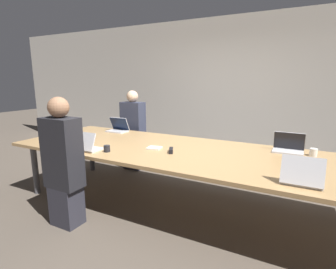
# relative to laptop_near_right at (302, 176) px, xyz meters

# --- Properties ---
(ground_plane) EXTENTS (24.00, 24.00, 0.00)m
(ground_plane) POSITION_rel_laptop_near_right_xyz_m (-1.31, 0.52, -0.84)
(ground_plane) COLOR brown
(curtain_wall) EXTENTS (12.00, 0.06, 2.80)m
(curtain_wall) POSITION_rel_laptop_near_right_xyz_m (-1.31, 2.96, 0.56)
(curtain_wall) COLOR beige
(curtain_wall) RESTS_ON ground_plane
(conference_table) EXTENTS (4.41, 1.48, 0.77)m
(conference_table) POSITION_rel_laptop_near_right_xyz_m (-1.31, 0.52, -0.12)
(conference_table) COLOR tan
(conference_table) RESTS_ON ground_plane
(laptop_near_right) EXTENTS (0.32, 0.25, 0.24)m
(laptop_near_right) POSITION_rel_laptop_near_right_xyz_m (0.00, 0.00, 0.00)
(laptop_near_right) COLOR silver
(laptop_near_right) RESTS_ON conference_table
(laptop_far_left) EXTENTS (0.33, 0.24, 0.23)m
(laptop_far_left) POSITION_rel_laptop_near_right_xyz_m (-2.72, 1.08, -0.00)
(laptop_far_left) COLOR silver
(laptop_far_left) RESTS_ON conference_table
(person_far_left) EXTENTS (0.40, 0.24, 1.42)m
(person_far_left) POSITION_rel_laptop_near_right_xyz_m (-2.72, 1.50, -0.15)
(person_far_left) COLOR #2D2D38
(person_far_left) RESTS_ON ground_plane
(laptop_near_left) EXTENTS (0.33, 0.23, 0.23)m
(laptop_near_left) POSITION_rel_laptop_near_right_xyz_m (-2.33, -0.04, -0.00)
(laptop_near_left) COLOR silver
(laptop_near_left) RESTS_ON conference_table
(person_near_left) EXTENTS (0.40, 0.24, 1.44)m
(person_near_left) POSITION_rel_laptop_near_right_xyz_m (-2.30, -0.41, -0.14)
(person_near_left) COLOR #2D2D38
(person_near_left) RESTS_ON ground_plane
(cup_near_left) EXTENTS (0.08, 0.08, 0.08)m
(cup_near_left) POSITION_rel_laptop_near_right_xyz_m (-2.07, 0.03, -0.03)
(cup_near_left) COLOR #232328
(cup_near_left) RESTS_ON conference_table
(laptop_far_right) EXTENTS (0.34, 0.22, 0.23)m
(laptop_far_right) POSITION_rel_laptop_near_right_xyz_m (-0.16, 1.03, -0.00)
(laptop_far_right) COLOR silver
(laptop_far_right) RESTS_ON conference_table
(cup_far_right) EXTENTS (0.08, 0.08, 0.09)m
(cup_far_right) POSITION_rel_laptop_near_right_xyz_m (0.10, 0.97, -0.03)
(cup_far_right) COLOR white
(cup_far_right) RESTS_ON conference_table
(stapler) EXTENTS (0.10, 0.15, 0.05)m
(stapler) POSITION_rel_laptop_near_right_xyz_m (-1.38, 0.36, -0.05)
(stapler) COLOR black
(stapler) RESTS_ON conference_table
(notebook) EXTENTS (0.19, 0.17, 0.02)m
(notebook) POSITION_rel_laptop_near_right_xyz_m (-1.64, 0.41, -0.06)
(notebook) COLOR silver
(notebook) RESTS_ON conference_table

